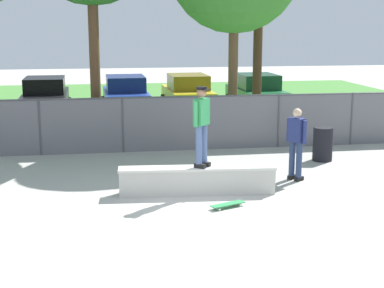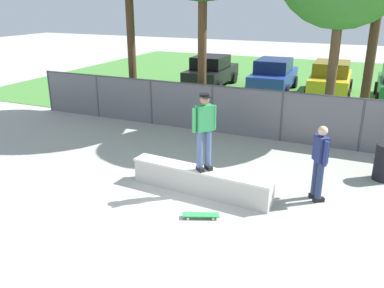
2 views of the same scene
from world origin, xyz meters
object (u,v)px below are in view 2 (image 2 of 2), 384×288
skateboard (201,215)px  bystander (320,160)px  concrete_ledge (200,181)px  car_yellow (331,78)px  car_black (211,71)px  car_blue (273,75)px  skateboarder (204,128)px

skateboard → bystander: size_ratio=0.45×
concrete_ledge → car_yellow: bearing=82.4°
car_black → car_blue: 3.36m
concrete_ledge → bystander: (2.62, 0.78, 0.69)m
skateboarder → skateboard: skateboarder is taller
concrete_ledge → skateboarder: 1.35m
concrete_ledge → car_blue: car_blue is taller
bystander → skateboard: bearing=-138.6°
concrete_ledge → car_black: (-4.45, 12.08, 0.52)m
skateboard → car_blue: bearing=96.7°
car_blue → car_yellow: size_ratio=1.00×
concrete_ledge → car_blue: size_ratio=0.86×
car_yellow → car_blue: bearing=-174.6°
car_blue → skateboarder: bearing=-84.5°
skateboard → car_yellow: size_ratio=0.19×
skateboarder → car_yellow: size_ratio=0.43×
skateboard → car_yellow: car_yellow is taller
car_black → concrete_ledge: bearing=-69.8°
concrete_ledge → skateboarder: (0.09, -0.02, 1.35)m
skateboard → car_yellow: bearing=85.0°
car_black → bystander: (7.07, -11.29, 0.17)m
concrete_ledge → car_yellow: car_yellow is taller
car_black → car_blue: same height
skateboarder → bystander: size_ratio=1.01×
skateboard → car_blue: (-1.57, 13.33, 0.77)m
skateboard → car_black: bearing=110.5°
skateboarder → concrete_ledge: bearing=170.6°
concrete_ledge → car_blue: (-1.09, 12.22, 0.52)m
concrete_ledge → car_yellow: size_ratio=0.86×
skateboarder → car_black: bearing=110.6°
skateboarder → car_black: size_ratio=0.43×
car_blue → car_yellow: bearing=5.4°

